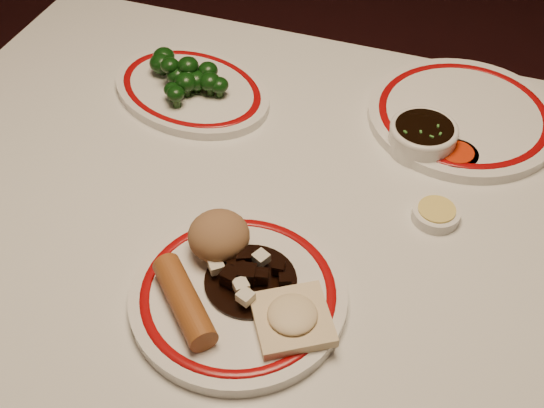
{
  "coord_description": "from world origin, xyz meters",
  "views": [
    {
      "loc": [
        0.19,
        -0.58,
        1.42
      ],
      "look_at": [
        -0.01,
        -0.02,
        0.8
      ],
      "focal_mm": 45.0,
      "sensor_mm": 36.0,
      "label": 1
    }
  ],
  "objects": [
    {
      "name": "fried_wonton",
      "position": [
        0.07,
        -0.16,
        0.78
      ],
      "size": [
        0.12,
        0.12,
        0.02
      ],
      "color": "beige",
      "rests_on": "main_plate"
    },
    {
      "name": "far_plate",
      "position": [
        0.19,
        0.3,
        0.76
      ],
      "size": [
        0.37,
        0.37,
        0.02
      ],
      "color": "white",
      "rests_on": "dining_table"
    },
    {
      "name": "broccoli_pile",
      "position": [
        -0.24,
        0.22,
        0.79
      ],
      "size": [
        0.15,
        0.12,
        0.05
      ],
      "color": "#23471C",
      "rests_on": "broccoli_plate"
    },
    {
      "name": "dining_table",
      "position": [
        0.0,
        0.0,
        0.66
      ],
      "size": [
        1.2,
        0.9,
        0.75
      ],
      "color": "silver",
      "rests_on": "ground"
    },
    {
      "name": "main_plate",
      "position": [
        -0.01,
        -0.14,
        0.76
      ],
      "size": [
        0.27,
        0.27,
        0.02
      ],
      "color": "white",
      "rests_on": "dining_table"
    },
    {
      "name": "rice_mound",
      "position": [
        -0.05,
        -0.09,
        0.8
      ],
      "size": [
        0.08,
        0.08,
        0.05
      ],
      "primitive_type": "ellipsoid",
      "color": "#936845",
      "rests_on": "main_plate"
    },
    {
      "name": "spring_roll",
      "position": [
        -0.06,
        -0.18,
        0.78
      ],
      "size": [
        0.11,
        0.11,
        0.03
      ],
      "primitive_type": "cylinder",
      "rotation": [
        1.57,
        0.0,
        0.8
      ],
      "color": "#995525",
      "rests_on": "main_plate"
    },
    {
      "name": "sweet_sour_dish",
      "position": [
        0.2,
        0.2,
        0.76
      ],
      "size": [
        0.06,
        0.06,
        0.02
      ],
      "color": "white",
      "rests_on": "dining_table"
    },
    {
      "name": "mustard_dish",
      "position": [
        0.19,
        0.08,
        0.76
      ],
      "size": [
        0.06,
        0.06,
        0.02
      ],
      "color": "white",
      "rests_on": "dining_table"
    },
    {
      "name": "broccoli_plate",
      "position": [
        -0.23,
        0.22,
        0.76
      ],
      "size": [
        0.33,
        0.3,
        0.02
      ],
      "color": "white",
      "rests_on": "dining_table"
    },
    {
      "name": "soy_bowl",
      "position": [
        0.15,
        0.21,
        0.77
      ],
      "size": [
        0.1,
        0.1,
        0.04
      ],
      "color": "white",
      "rests_on": "dining_table"
    },
    {
      "name": "stirfry_heap",
      "position": [
        -0.0,
        -0.12,
        0.78
      ],
      "size": [
        0.11,
        0.11,
        0.03
      ],
      "color": "black",
      "rests_on": "main_plate"
    }
  ]
}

